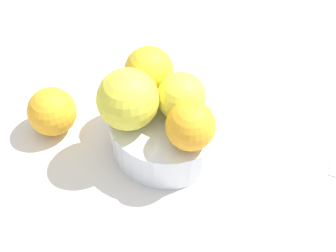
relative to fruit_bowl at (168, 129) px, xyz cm
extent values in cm
cube|color=silver|center=(0.00, 0.00, -3.82)|extent=(110.00, 110.00, 2.00)
cylinder|color=silver|center=(0.00, 0.00, -2.42)|extent=(9.67, 9.67, 0.80)
cylinder|color=silver|center=(0.00, 0.00, 0.13)|extent=(15.60, 15.60, 5.90)
sphere|color=#F9A823|center=(-1.89, 4.75, 6.13)|extent=(6.11, 6.11, 6.11)
sphere|color=yellow|center=(-1.71, -0.41, 6.19)|extent=(6.22, 6.22, 6.22)
sphere|color=yellow|center=(1.63, -5.05, 6.35)|extent=(6.55, 6.55, 6.55)
sphere|color=yellow|center=(4.97, -0.11, 6.96)|extent=(7.77, 7.77, 7.77)
sphere|color=#F9A823|center=(15.27, -5.38, 0.57)|extent=(6.79, 6.79, 6.79)
camera|label=1|loc=(6.68, 38.19, 48.75)|focal=49.44mm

